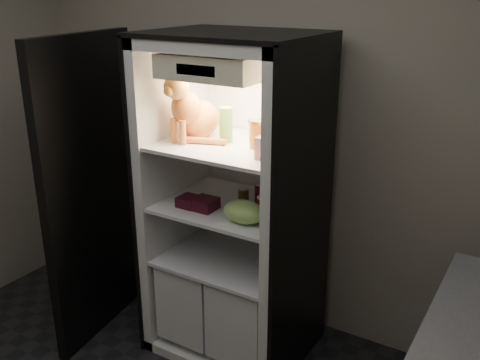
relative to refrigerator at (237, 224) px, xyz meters
The scene contains 16 objects.
room_shell 1.61m from the refrigerator, 90.00° to the right, with size 3.60×3.60×3.60m.
refrigerator is the anchor object (origin of this frame).
fridge_door 0.90m from the refrigerator, 160.88° to the right, with size 0.20×0.87×1.85m.
tabby_cat 0.70m from the refrigerator, 157.79° to the right, with size 0.34×0.39×0.41m.
parmesan_shaker 0.60m from the refrigerator, 129.01° to the right, with size 0.07×0.07×0.19m.
mayo_tub 0.57m from the refrigerator, 47.14° to the left, with size 0.08×0.08×0.11m.
salsa_jar 0.60m from the refrigerator, 18.81° to the right, with size 0.08×0.08×0.15m.
pepper_jar 0.66m from the refrigerator, ahead, with size 0.12×0.12×0.19m.
cream_carton 0.65m from the refrigerator, 36.19° to the right, with size 0.06×0.06×0.11m, color silver.
soda_can_a 0.25m from the refrigerator, ahead, with size 0.06×0.06×0.12m.
soda_can_b 0.36m from the refrigerator, ahead, with size 0.06×0.06×0.11m.
soda_can_c 0.38m from the refrigerator, 32.04° to the right, with size 0.07×0.07×0.13m.
condiment_jar 0.20m from the refrigerator, ahead, with size 0.06×0.06×0.08m.
grape_bag 0.37m from the refrigerator, 50.64° to the right, with size 0.23×0.17×0.12m, color #8FC75D.
berry_box_left 0.33m from the refrigerator, 130.24° to the right, with size 0.11×0.11×0.06m, color #440B1B.
berry_box_right 0.28m from the refrigerator, 111.45° to the right, with size 0.13×0.13×0.06m, color #440B1B.
Camera 1 is at (1.49, -1.02, 2.09)m, focal length 40.00 mm.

